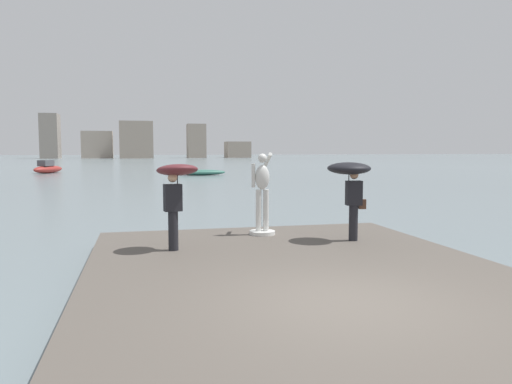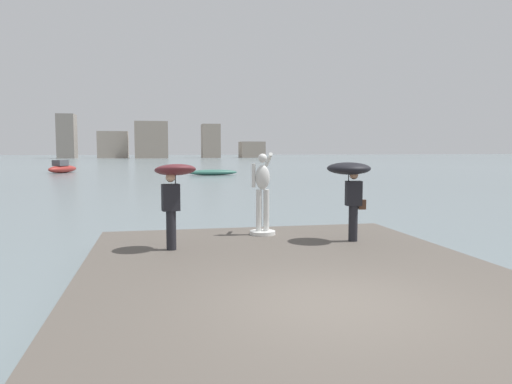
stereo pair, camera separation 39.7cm
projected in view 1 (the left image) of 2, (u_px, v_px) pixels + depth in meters
name	position (u px, v px, depth m)	size (l,w,h in m)	color
ground_plane	(172.00, 178.00, 46.07)	(400.00, 400.00, 0.00)	slate
pier	(300.00, 279.00, 9.29)	(7.96, 10.15, 0.40)	#564F47
statue_white_figure	(262.00, 198.00, 12.95)	(0.68, 0.90, 2.17)	silver
onlooker_left	(176.00, 183.00, 10.91)	(1.07, 1.09, 1.97)	black
onlooker_right	(350.00, 177.00, 12.04)	(1.20, 1.20, 1.94)	black
boat_near	(201.00, 172.00, 50.31)	(5.12, 1.57, 0.57)	#336B5B
boat_mid	(48.00, 168.00, 54.75)	(3.32, 4.78, 1.46)	#9E2D28
distant_skyline	(137.00, 141.00, 149.03)	(62.40, 11.18, 12.99)	gray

